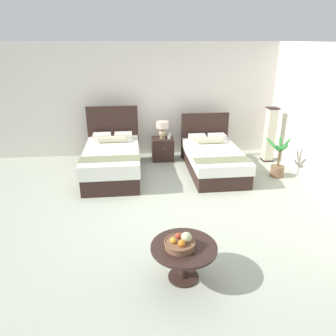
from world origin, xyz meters
TOP-DOWN VIEW (x-y plane):
  - ground_plane at (0.00, 0.00)m, footprint 9.50×9.49m
  - wall_back at (0.00, 2.94)m, footprint 9.50×0.12m
  - wall_side_right at (2.95, 0.40)m, footprint 0.12×5.09m
  - bed_near_window at (-1.10, 1.55)m, footprint 1.19×2.06m
  - bed_near_corner at (1.10, 1.55)m, footprint 1.16×2.05m
  - nightstand at (0.05, 2.40)m, footprint 0.51×0.47m
  - table_lamp at (0.05, 2.42)m, footprint 0.29×0.29m
  - vase at (0.20, 2.36)m, footprint 0.09×0.09m
  - coffee_table at (-0.04, -1.81)m, footprint 0.79×0.79m
  - fruit_bowl at (-0.09, -1.83)m, footprint 0.37×0.37m
  - floor_lamp_corner at (2.57, 2.10)m, footprint 0.26×0.26m
  - potted_palm at (2.40, 1.13)m, footprint 0.49×0.51m

SIDE VIEW (x-z plane):
  - ground_plane at x=0.00m, z-range -0.02..0.00m
  - potted_palm at x=2.40m, z-range -0.17..0.70m
  - nightstand at x=0.05m, z-range 0.00..0.54m
  - bed_near_corner at x=1.10m, z-range -0.26..0.85m
  - bed_near_window at x=-1.10m, z-range -0.31..1.00m
  - coffee_table at x=-0.04m, z-range 0.13..0.59m
  - fruit_bowl at x=-0.09m, z-range 0.43..0.62m
  - vase at x=0.20m, z-range 0.54..0.68m
  - floor_lamp_corner at x=2.57m, z-range 0.00..1.29m
  - table_lamp at x=0.05m, z-range 0.59..0.99m
  - wall_back at x=0.00m, z-range 0.00..2.70m
  - wall_side_right at x=2.95m, z-range 0.00..2.70m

